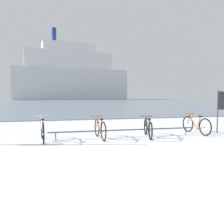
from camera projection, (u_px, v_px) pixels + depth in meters
ground at (66, 102)px, 57.34m from camera, size 80.00×132.00×0.08m
bike_rack at (125, 130)px, 8.50m from camera, size 5.59×0.07×0.31m
bicycle_0 at (42, 130)px, 7.84m from camera, size 0.46×1.75×0.84m
bicycle_1 at (100, 129)px, 8.27m from camera, size 0.46×1.64×0.80m
bicycle_2 at (148, 128)px, 8.56m from camera, size 0.54×1.70×0.76m
bicycle_3 at (196, 125)px, 9.31m from camera, size 0.46×1.73×0.81m
info_sign at (223, 104)px, 9.49m from camera, size 0.55×0.07×1.78m
ferry_ship at (71, 76)px, 84.41m from camera, size 41.99×15.14×25.48m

